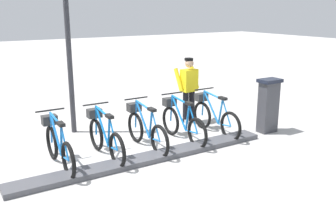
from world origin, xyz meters
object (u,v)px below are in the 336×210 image
Objects in this scene: payment_kiosk at (268,105)px; worker_near_rack at (189,88)px; bike_docked_3 at (104,136)px; bike_docked_2 at (145,129)px; bike_docked_1 at (181,122)px; lamp_post at (67,19)px; bike_docked_4 at (58,145)px; bike_docked_0 at (214,116)px.

worker_near_rack reaches higher than payment_kiosk.
payment_kiosk is at bearing -145.09° from worker_near_rack.
payment_kiosk reaches higher than bike_docked_3.
worker_near_rack is (1.06, -1.84, 0.48)m from bike_docked_2.
bike_docked_1 is at bearing -90.00° from bike_docked_3.
payment_kiosk is 0.77× the size of worker_near_rack.
lamp_post reaches higher than payment_kiosk.
bike_docked_3 is at bearing -90.00° from bike_docked_4.
worker_near_rack is (1.06, -2.75, 0.48)m from bike_docked_3.
bike_docked_3 is at bearing 81.65° from payment_kiosk.
bike_docked_1 is (0.57, 2.07, -0.24)m from payment_kiosk.
bike_docked_0 is 2.73m from bike_docked_3.
bike_docked_2 is at bearing 90.00° from bike_docked_1.
worker_near_rack is at bearing -68.84° from bike_docked_3.
worker_near_rack is at bearing -1.07° from bike_docked_0.
bike_docked_1 and bike_docked_4 have the same top height.
bike_docked_0 is 0.43× the size of lamp_post.
lamp_post reaches higher than bike_docked_4.
payment_kiosk reaches higher than bike_docked_4.
worker_near_rack is at bearing -73.79° from bike_docked_4.
bike_docked_4 is at bearing 90.00° from bike_docked_3.
bike_docked_2 is 0.91m from bike_docked_3.
bike_docked_3 is at bearing -179.00° from lamp_post.
bike_docked_4 is at bearing 106.21° from worker_near_rack.
payment_kiosk is 0.32× the size of lamp_post.
bike_docked_3 is at bearing 90.00° from bike_docked_2.
worker_near_rack reaches higher than bike_docked_1.
payment_kiosk is 5.00m from lamp_post.
bike_docked_2 is at bearing 90.00° from bike_docked_0.
bike_docked_0 is 1.00× the size of bike_docked_4.
bike_docked_0 is at bearing 178.93° from worker_near_rack.
bike_docked_2 is (0.00, 1.82, 0.00)m from bike_docked_0.
bike_docked_1 is 1.49m from worker_near_rack.
lamp_post is at bearing 1.00° from bike_docked_3.
lamp_post is (2.41, 3.93, 1.96)m from payment_kiosk.
worker_near_rack reaches higher than bike_docked_4.
bike_docked_1 is 1.00× the size of bike_docked_4.
bike_docked_4 is (0.00, 1.82, 0.00)m from bike_docked_2.
bike_docked_1 and bike_docked_2 have the same top height.
lamp_post is (1.83, 0.03, 2.19)m from bike_docked_3.
bike_docked_3 and bike_docked_4 have the same top height.
lamp_post is at bearing 27.20° from bike_docked_2.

